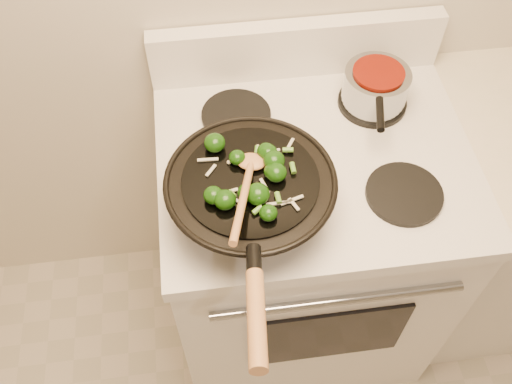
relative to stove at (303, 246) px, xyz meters
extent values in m
cube|color=white|center=(0.00, 0.00, -0.03)|extent=(0.76, 0.64, 0.88)
cube|color=white|center=(0.00, 0.00, 0.43)|extent=(0.78, 0.66, 0.04)
cube|color=white|center=(0.00, 0.30, 0.53)|extent=(0.78, 0.05, 0.16)
cylinder|color=#919499|center=(0.00, -0.33, 0.31)|extent=(0.60, 0.02, 0.02)
cube|color=black|center=(0.00, -0.33, 0.08)|extent=(0.42, 0.01, 0.28)
cylinder|color=black|center=(-0.18, -0.15, 0.46)|extent=(0.18, 0.18, 0.01)
cylinder|color=black|center=(0.18, -0.15, 0.46)|extent=(0.18, 0.18, 0.01)
cylinder|color=black|center=(-0.18, 0.15, 0.46)|extent=(0.18, 0.18, 0.01)
cylinder|color=black|center=(0.18, 0.15, 0.46)|extent=(0.18, 0.18, 0.01)
torus|color=black|center=(-0.18, -0.15, 0.57)|extent=(0.37, 0.37, 0.01)
cylinder|color=black|center=(-0.18, -0.15, 0.57)|extent=(0.29, 0.29, 0.01)
cylinder|color=black|center=(-0.20, -0.36, 0.60)|extent=(0.03, 0.06, 0.04)
cylinder|color=#B17846|center=(-0.21, -0.48, 0.62)|extent=(0.05, 0.20, 0.06)
ellipsoid|color=#113708|center=(-0.13, -0.12, 0.59)|extent=(0.05, 0.05, 0.04)
cylinder|color=#47772B|center=(-0.11, -0.12, 0.58)|extent=(0.02, 0.02, 0.01)
ellipsoid|color=#113708|center=(-0.13, -0.10, 0.59)|extent=(0.04, 0.04, 0.03)
ellipsoid|color=#113708|center=(-0.16, -0.25, 0.59)|extent=(0.04, 0.04, 0.03)
ellipsoid|color=#113708|center=(-0.17, -0.21, 0.59)|extent=(0.05, 0.05, 0.04)
cylinder|color=#47772B|center=(-0.16, -0.21, 0.58)|extent=(0.02, 0.02, 0.01)
ellipsoid|color=#113708|center=(-0.19, -0.20, 0.59)|extent=(0.04, 0.04, 0.03)
ellipsoid|color=#113708|center=(-0.26, -0.20, 0.59)|extent=(0.04, 0.04, 0.03)
ellipsoid|color=#113708|center=(-0.14, -0.09, 0.59)|extent=(0.04, 0.04, 0.03)
cylinder|color=#47772B|center=(-0.13, -0.09, 0.58)|extent=(0.02, 0.02, 0.01)
ellipsoid|color=#113708|center=(-0.25, -0.06, 0.59)|extent=(0.05, 0.05, 0.04)
ellipsoid|color=#113708|center=(-0.13, -0.15, 0.59)|extent=(0.04, 0.04, 0.03)
ellipsoid|color=#113708|center=(-0.24, -0.21, 0.59)|extent=(0.05, 0.05, 0.04)
cylinder|color=#47772B|center=(-0.23, -0.21, 0.58)|extent=(0.02, 0.02, 0.01)
ellipsoid|color=#113708|center=(-0.13, -0.16, 0.59)|extent=(0.04, 0.04, 0.04)
ellipsoid|color=#113708|center=(-0.20, -0.10, 0.59)|extent=(0.04, 0.04, 0.03)
cube|color=beige|center=(-0.08, -0.07, 0.58)|extent=(0.03, 0.04, 0.00)
cube|color=beige|center=(-0.22, -0.20, 0.58)|extent=(0.03, 0.03, 0.00)
cube|color=beige|center=(-0.15, -0.18, 0.58)|extent=(0.02, 0.04, 0.00)
cube|color=beige|center=(-0.10, -0.22, 0.58)|extent=(0.05, 0.02, 0.00)
cube|color=beige|center=(-0.26, -0.09, 0.58)|extent=(0.05, 0.01, 0.00)
cube|color=beige|center=(-0.13, -0.22, 0.58)|extent=(0.05, 0.01, 0.00)
cube|color=beige|center=(-0.19, -0.20, 0.58)|extent=(0.03, 0.04, 0.00)
cube|color=beige|center=(-0.10, -0.23, 0.58)|extent=(0.02, 0.03, 0.00)
cube|color=beige|center=(-0.23, -0.18, 0.58)|extent=(0.05, 0.02, 0.00)
cube|color=beige|center=(-0.13, -0.09, 0.58)|extent=(0.05, 0.01, 0.00)
cube|color=beige|center=(-0.26, -0.12, 0.58)|extent=(0.03, 0.03, 0.00)
cylinder|color=#55902E|center=(-0.17, -0.21, 0.58)|extent=(0.03, 0.02, 0.01)
cylinder|color=#55902E|center=(-0.16, -0.08, 0.58)|extent=(0.02, 0.03, 0.02)
cylinder|color=#55902E|center=(-0.09, -0.14, 0.58)|extent=(0.02, 0.02, 0.01)
cylinder|color=#55902E|center=(-0.18, -0.24, 0.58)|extent=(0.02, 0.02, 0.01)
cylinder|color=#55902E|center=(-0.22, -0.19, 0.58)|extent=(0.02, 0.02, 0.02)
cylinder|color=#55902E|center=(-0.13, -0.21, 0.58)|extent=(0.02, 0.02, 0.01)
cylinder|color=#55902E|center=(-0.09, -0.09, 0.58)|extent=(0.02, 0.01, 0.01)
sphere|color=beige|center=(-0.15, -0.24, 0.58)|extent=(0.01, 0.01, 0.01)
sphere|color=beige|center=(-0.18, -0.09, 0.58)|extent=(0.01, 0.01, 0.01)
sphere|color=beige|center=(-0.22, -0.10, 0.58)|extent=(0.01, 0.01, 0.01)
sphere|color=beige|center=(-0.15, -0.07, 0.58)|extent=(0.01, 0.01, 0.01)
ellipsoid|color=#B17846|center=(-0.17, -0.11, 0.59)|extent=(0.07, 0.06, 0.02)
cylinder|color=#B17846|center=(-0.21, -0.24, 0.63)|extent=(0.08, 0.25, 0.10)
cylinder|color=#919499|center=(0.18, 0.15, 0.51)|extent=(0.17, 0.17, 0.09)
cylinder|color=#600E04|center=(0.18, 0.15, 0.56)|extent=(0.13, 0.13, 0.01)
cylinder|color=black|center=(0.15, 0.02, 0.55)|extent=(0.04, 0.10, 0.02)
camera|label=1|loc=(-0.26, -0.87, 1.53)|focal=40.00mm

